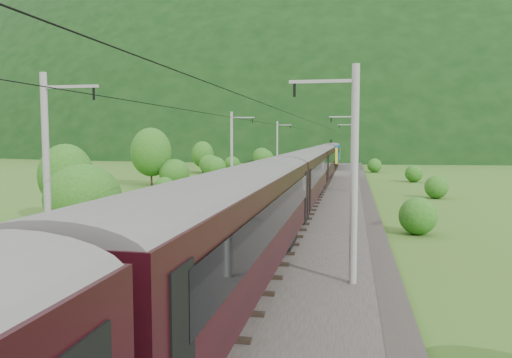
# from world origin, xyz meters

# --- Properties ---
(ground) EXTENTS (600.00, 600.00, 0.00)m
(ground) POSITION_xyz_m (0.00, 0.00, 0.00)
(ground) COLOR #3C591B
(ground) RESTS_ON ground
(railbed) EXTENTS (14.00, 220.00, 0.30)m
(railbed) POSITION_xyz_m (0.00, 10.00, 0.15)
(railbed) COLOR #38332D
(railbed) RESTS_ON ground
(track_left) EXTENTS (2.40, 220.00, 0.27)m
(track_left) POSITION_xyz_m (-2.40, 10.00, 0.37)
(track_left) COLOR brown
(track_left) RESTS_ON railbed
(track_right) EXTENTS (2.40, 220.00, 0.27)m
(track_right) POSITION_xyz_m (2.40, 10.00, 0.37)
(track_right) COLOR brown
(track_right) RESTS_ON railbed
(catenary_left) EXTENTS (2.54, 192.28, 8.00)m
(catenary_left) POSITION_xyz_m (-6.12, 32.00, 4.50)
(catenary_left) COLOR gray
(catenary_left) RESTS_ON railbed
(catenary_right) EXTENTS (2.54, 192.28, 8.00)m
(catenary_right) POSITION_xyz_m (6.12, 32.00, 4.50)
(catenary_right) COLOR gray
(catenary_right) RESTS_ON railbed
(overhead_wires) EXTENTS (4.83, 198.00, 0.03)m
(overhead_wires) POSITION_xyz_m (0.00, 10.00, 7.10)
(overhead_wires) COLOR black
(overhead_wires) RESTS_ON ground
(mountain_main) EXTENTS (504.00, 360.00, 244.00)m
(mountain_main) POSITION_xyz_m (0.00, 260.00, 0.00)
(mountain_main) COLOR black
(mountain_main) RESTS_ON ground
(mountain_ridge) EXTENTS (336.00, 280.00, 132.00)m
(mountain_ridge) POSITION_xyz_m (-120.00, 300.00, 0.00)
(mountain_ridge) COLOR black
(mountain_ridge) RESTS_ON ground
(train) EXTENTS (2.88, 157.70, 4.99)m
(train) POSITION_xyz_m (2.40, -2.77, 3.42)
(train) COLOR black
(train) RESTS_ON ground
(hazard_post_near) EXTENTS (0.17, 0.17, 1.61)m
(hazard_post_near) POSITION_xyz_m (-0.55, 21.70, 1.10)
(hazard_post_near) COLOR red
(hazard_post_near) RESTS_ON railbed
(hazard_post_far) EXTENTS (0.17, 0.17, 1.55)m
(hazard_post_far) POSITION_xyz_m (0.76, 48.82, 1.07)
(hazard_post_far) COLOR red
(hazard_post_far) RESTS_ON railbed
(signal) EXTENTS (0.23, 0.23, 2.06)m
(signal) POSITION_xyz_m (-4.04, 60.99, 1.51)
(signal) COLOR black
(signal) RESTS_ON railbed
(vegetation_left) EXTENTS (11.97, 150.76, 6.79)m
(vegetation_left) POSITION_xyz_m (-13.39, 30.29, 2.23)
(vegetation_left) COLOR #215216
(vegetation_left) RESTS_ON ground
(vegetation_right) EXTENTS (6.37, 108.58, 3.17)m
(vegetation_right) POSITION_xyz_m (12.13, 4.15, 1.24)
(vegetation_right) COLOR #215216
(vegetation_right) RESTS_ON ground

